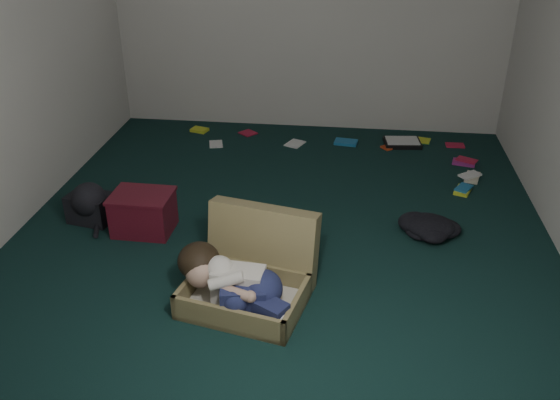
# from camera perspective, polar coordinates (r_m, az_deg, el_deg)

# --- Properties ---
(floor) EXTENTS (4.50, 4.50, 0.00)m
(floor) POSITION_cam_1_polar(r_m,az_deg,el_deg) (4.50, 0.23, -3.04)
(floor) COLOR black
(floor) RESTS_ON ground
(wall_back) EXTENTS (4.50, 0.00, 4.50)m
(wall_back) POSITION_cam_1_polar(r_m,az_deg,el_deg) (6.18, 2.88, 18.47)
(wall_back) COLOR silver
(wall_back) RESTS_ON ground
(wall_front) EXTENTS (4.50, 0.00, 4.50)m
(wall_front) POSITION_cam_1_polar(r_m,az_deg,el_deg) (1.94, -7.68, -4.19)
(wall_front) COLOR silver
(wall_front) RESTS_ON ground
(suitcase) EXTENTS (0.86, 0.85, 0.53)m
(suitcase) POSITION_cam_1_polar(r_m,az_deg,el_deg) (3.77, -2.70, -7.01)
(suitcase) COLOR olive
(suitcase) RESTS_ON floor
(person) EXTENTS (0.75, 0.50, 0.33)m
(person) POSITION_cam_1_polar(r_m,az_deg,el_deg) (3.63, -4.55, -7.85)
(person) COLOR white
(person) RESTS_ON suitcase
(maroon_bin) EXTENTS (0.46, 0.36, 0.31)m
(maroon_bin) POSITION_cam_1_polar(r_m,az_deg,el_deg) (4.56, -13.03, -1.17)
(maroon_bin) COLOR #52101D
(maroon_bin) RESTS_ON floor
(backpack) EXTENTS (0.46, 0.40, 0.25)m
(backpack) POSITION_cam_1_polar(r_m,az_deg,el_deg) (4.82, -17.77, -0.61)
(backpack) COLOR black
(backpack) RESTS_ON floor
(clothing_pile) EXTENTS (0.47, 0.40, 0.14)m
(clothing_pile) POSITION_cam_1_polar(r_m,az_deg,el_deg) (4.63, 14.46, -2.08)
(clothing_pile) COLOR black
(clothing_pile) RESTS_ON floor
(paper_tray) EXTENTS (0.38, 0.30, 0.05)m
(paper_tray) POSITION_cam_1_polar(r_m,az_deg,el_deg) (6.14, 11.68, 5.44)
(paper_tray) COLOR black
(paper_tray) RESTS_ON floor
(book_scatter) EXTENTS (2.88, 1.32, 0.02)m
(book_scatter) POSITION_cam_1_polar(r_m,az_deg,el_deg) (5.94, 7.32, 4.84)
(book_scatter) COLOR yellow
(book_scatter) RESTS_ON floor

